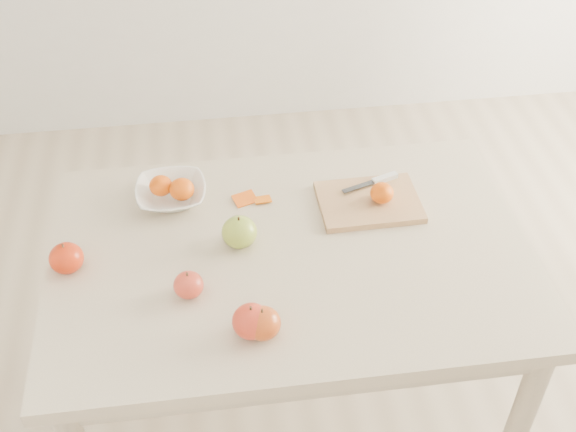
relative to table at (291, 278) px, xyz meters
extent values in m
plane|color=#C6B293|center=(0.00, 0.00, -0.65)|extent=(3.50, 3.50, 0.00)
cube|color=beige|center=(0.00, 0.00, 0.08)|extent=(1.20, 0.80, 0.04)
cylinder|color=#BCAA8E|center=(-0.54, 0.34, -0.30)|extent=(0.06, 0.06, 0.71)
cylinder|color=#BCAA8E|center=(0.54, 0.34, -0.30)|extent=(0.06, 0.06, 0.71)
cylinder|color=#BCAA8E|center=(0.54, -0.34, -0.30)|extent=(0.06, 0.06, 0.71)
cube|color=tan|center=(0.23, 0.15, 0.11)|extent=(0.27, 0.20, 0.02)
ellipsoid|color=#CC4F07|center=(0.26, 0.14, 0.14)|extent=(0.06, 0.06, 0.05)
imported|color=white|center=(-0.29, 0.24, 0.12)|extent=(0.19, 0.19, 0.05)
ellipsoid|color=#E86008|center=(-0.31, 0.25, 0.14)|extent=(0.06, 0.06, 0.05)
ellipsoid|color=#D26207|center=(-0.26, 0.22, 0.15)|extent=(0.07, 0.07, 0.06)
cube|color=#D8540F|center=(-0.10, 0.21, 0.10)|extent=(0.07, 0.06, 0.01)
cube|color=orange|center=(-0.05, 0.20, 0.10)|extent=(0.05, 0.04, 0.01)
cube|color=white|center=(0.29, 0.22, 0.12)|extent=(0.08, 0.04, 0.01)
cube|color=#37393E|center=(0.21, 0.19, 0.12)|extent=(0.10, 0.05, 0.00)
ellipsoid|color=olive|center=(-0.12, 0.04, 0.14)|extent=(0.09, 0.09, 0.08)
ellipsoid|color=maroon|center=(-0.25, -0.11, 0.13)|extent=(0.07, 0.07, 0.06)
ellipsoid|color=maroon|center=(-0.10, -0.26, 0.14)|extent=(0.08, 0.08, 0.07)
ellipsoid|color=maroon|center=(-0.12, -0.25, 0.14)|extent=(0.09, 0.09, 0.08)
ellipsoid|color=#A60D04|center=(-0.54, 0.01, 0.14)|extent=(0.08, 0.08, 0.07)
camera|label=1|loc=(-0.18, -1.28, 1.35)|focal=45.00mm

